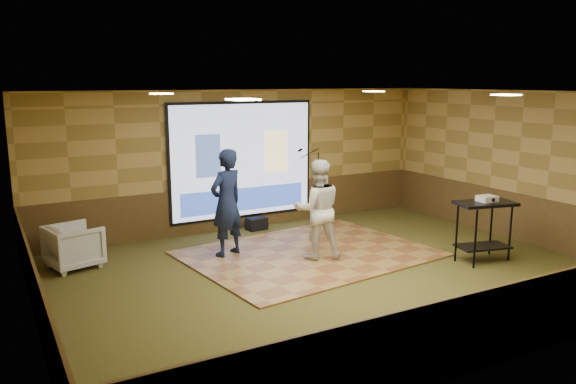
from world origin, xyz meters
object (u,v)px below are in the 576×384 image
player_left (227,203)px  duffel_bag (257,224)px  projector_screen (243,161)px  dance_floor (309,254)px  av_table (484,219)px  projector (487,199)px  banquet_chair (74,246)px  player_right (318,209)px  mic_stand (316,200)px

player_left → duffel_bag: bearing=-152.7°
player_left → projector_screen: bearing=-143.9°
player_left → dance_floor: bearing=134.0°
av_table → projector: size_ratio=3.50×
banquet_chair → projector: bearing=-130.2°
banquet_chair → player_left: bearing=-119.5°
projector_screen → player_right: bearing=-84.6°
projector_screen → banquet_chair: projector_screen is taller
projector_screen → duffel_bag: bearing=-55.4°
player_right → projector: 3.00m
player_right → av_table: (2.54, -1.52, -0.14)m
dance_floor → projector_screen: bearing=96.4°
player_left → banquet_chair: bearing=-36.1°
player_left → av_table: player_left is taller
player_left → av_table: bearing=126.7°
av_table → duffel_bag: bearing=123.8°
player_left → duffel_bag: player_left is taller
banquet_chair → projector_screen: bearing=-89.0°
dance_floor → projector: projector is taller
dance_floor → player_right: size_ratio=2.40×
dance_floor → player_right: player_right is taller
player_right → av_table: 2.96m
dance_floor → banquet_chair: bearing=161.4°
player_right → mic_stand: bearing=-101.8°
projector_screen → av_table: size_ratio=3.06×
projector_screen → duffel_bag: size_ratio=7.83×
player_right → banquet_chair: bearing=-3.3°
av_table → banquet_chair: bearing=154.0°
player_left → projector: player_left is taller
mic_stand → duffel_bag: mic_stand is taller
dance_floor → duffel_bag: bearing=92.3°
player_left → mic_stand: 3.23m
dance_floor → banquet_chair: size_ratio=5.14×
av_table → duffel_bag: (-2.61, 3.90, -0.65)m
player_right → banquet_chair: 4.28m
player_left → banquet_chair: 2.73m
projector_screen → duffel_bag: 1.38m
projector → banquet_chair: (-6.51, 3.13, -0.76)m
projector_screen → dance_floor: size_ratio=0.77×
banquet_chair → duffel_bag: banquet_chair is taller
player_left → projector: 4.64m
projector → banquet_chair: projector is taller
projector_screen → av_table: (2.79, -4.17, -0.69)m
projector → duffel_bag: size_ratio=0.73×
projector_screen → projector: projector_screen is taller
duffel_bag → mic_stand: bearing=1.5°
av_table → projector: (0.05, 0.02, 0.35)m
mic_stand → duffel_bag: 1.57m
av_table → projector: 0.36m
banquet_chair → duffel_bag: 3.93m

